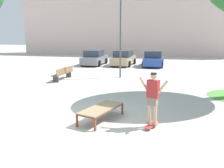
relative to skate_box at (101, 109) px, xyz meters
name	(u,v)px	position (x,y,z in m)	size (l,w,h in m)	color
ground_plane	(81,121)	(-0.67, -0.21, -0.41)	(120.00, 120.00, 0.00)	#B7B5AD
building_facade	(132,20)	(-3.93, 28.85, 4.77)	(33.97, 4.00, 10.37)	beige
skate_box	(101,109)	(0.00, 0.00, 0.00)	(1.24, 2.03, 0.46)	brown
skateboard	(152,125)	(1.77, -0.23, -0.34)	(0.45, 0.82, 0.09)	#B23333
skater	(153,95)	(1.77, -0.22, 0.66)	(0.97, 0.41, 1.69)	tan
car_grey	(94,58)	(-5.37, 15.31, 0.28)	(1.99, 4.24, 1.50)	slate
car_tan	(123,58)	(-2.45, 15.63, 0.28)	(2.02, 4.25, 1.50)	tan
car_blue	(153,59)	(0.47, 15.74, 0.28)	(2.02, 4.25, 1.50)	#28479E
park_bench	(63,73)	(-4.76, 6.91, 0.03)	(0.45, 2.40, 0.83)	brown
light_post	(121,22)	(-1.24, 8.69, 3.41)	(0.36, 0.36, 5.83)	#4C4C51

